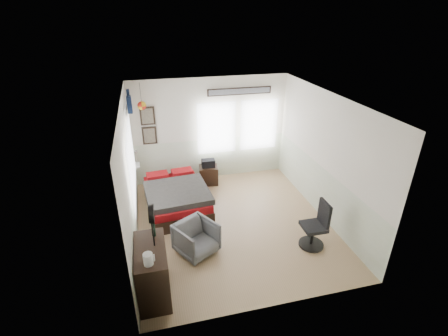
{
  "coord_description": "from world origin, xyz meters",
  "views": [
    {
      "loc": [
        -1.57,
        -5.55,
        4.16
      ],
      "look_at": [
        -0.1,
        0.4,
        1.15
      ],
      "focal_mm": 26.0,
      "sensor_mm": 36.0,
      "label": 1
    }
  ],
  "objects_px": {
    "nightstand": "(209,175)",
    "armchair": "(196,238)",
    "bed": "(176,198)",
    "task_chair": "(316,229)",
    "dresser": "(152,271)"
  },
  "relations": [
    {
      "from": "nightstand",
      "to": "armchair",
      "type": "bearing_deg",
      "value": -97.76
    },
    {
      "from": "bed",
      "to": "nightstand",
      "type": "relative_size",
      "value": 4.0
    },
    {
      "from": "nightstand",
      "to": "bed",
      "type": "bearing_deg",
      "value": -124.97
    },
    {
      "from": "bed",
      "to": "task_chair",
      "type": "bearing_deg",
      "value": -43.18
    },
    {
      "from": "dresser",
      "to": "nightstand",
      "type": "xyz_separation_m",
      "value": [
        1.59,
        3.41,
        -0.21
      ]
    },
    {
      "from": "bed",
      "to": "nightstand",
      "type": "bearing_deg",
      "value": 41.93
    },
    {
      "from": "task_chair",
      "to": "bed",
      "type": "bearing_deg",
      "value": 142.25
    },
    {
      "from": "bed",
      "to": "dresser",
      "type": "relative_size",
      "value": 1.94
    },
    {
      "from": "bed",
      "to": "dresser",
      "type": "distance_m",
      "value": 2.49
    },
    {
      "from": "bed",
      "to": "armchair",
      "type": "relative_size",
      "value": 2.81
    },
    {
      "from": "nightstand",
      "to": "task_chair",
      "type": "distance_m",
      "value": 3.32
    },
    {
      "from": "armchair",
      "to": "nightstand",
      "type": "relative_size",
      "value": 1.43
    },
    {
      "from": "bed",
      "to": "dresser",
      "type": "height_order",
      "value": "dresser"
    },
    {
      "from": "armchair",
      "to": "bed",
      "type": "bearing_deg",
      "value": 66.69
    },
    {
      "from": "nightstand",
      "to": "task_chair",
      "type": "xyz_separation_m",
      "value": [
        1.5,
        -2.96,
        0.15
      ]
    }
  ]
}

